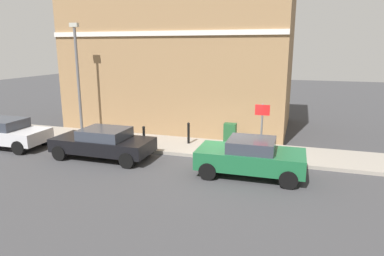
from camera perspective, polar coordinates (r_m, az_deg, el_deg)
The scene contains 11 objects.
ground at distance 14.13m, azimuth 6.00°, elevation -6.18°, with size 80.00×80.00×0.00m, color #38383A.
sidewalk at distance 17.84m, azimuth -11.93°, elevation -2.00°, with size 2.69×30.00×0.15m, color gray.
corner_building at distance 21.05m, azimuth -1.38°, elevation 11.16°, with size 7.35×12.47×7.81m.
car_green at distance 12.91m, azimuth 9.73°, elevation -4.75°, with size 1.99×3.95×1.42m.
car_black at distance 15.23m, azimuth -14.56°, elevation -2.35°, with size 1.94×4.31×1.32m.
car_silver at distance 18.74m, azimuth -28.94°, elevation -0.64°, with size 1.97×4.35×1.37m.
utility_cabinet at distance 15.89m, azimuth 6.35°, elevation -1.41°, with size 0.46×0.61×1.15m.
bollard_near_cabinet at distance 16.48m, azimuth -0.58°, elevation -0.71°, with size 0.14×0.14×1.04m.
bollard_far_kerb at distance 15.89m, azimuth -8.03°, elevation -1.37°, with size 0.14×0.14×1.04m.
street_sign at distance 14.39m, azimuth 11.58°, elevation 0.86°, with size 0.08×0.60×2.30m.
lamppost at distance 18.46m, azimuth -18.50°, elevation 8.30°, with size 0.20×0.44×5.72m.
Camera 1 is at (-13.07, -2.62, 4.69)m, focal length 31.96 mm.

